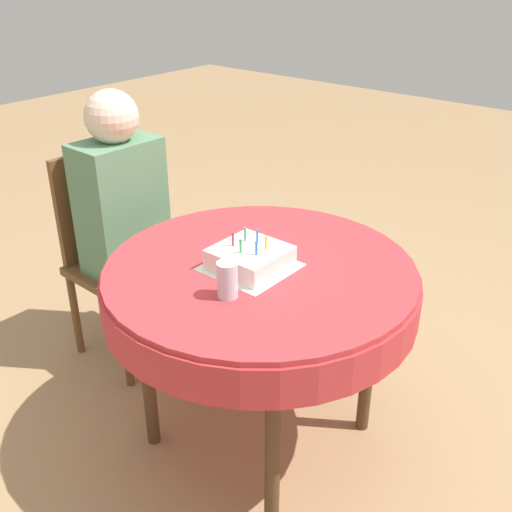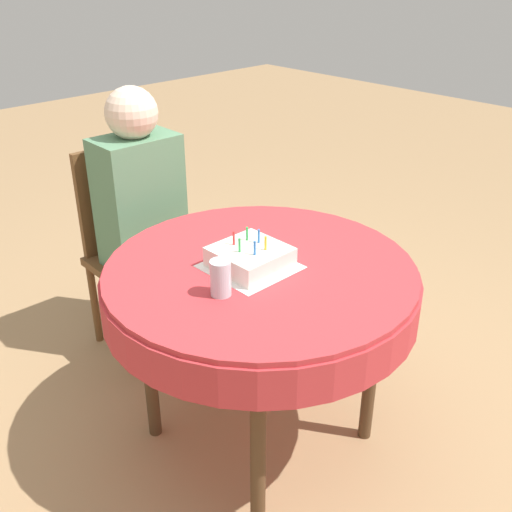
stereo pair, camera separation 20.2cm
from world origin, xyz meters
The scene contains 7 objects.
ground_plane centered at (0.00, 0.00, 0.00)m, with size 12.00×12.00×0.00m, color #A37F56.
dining_table centered at (0.00, 0.00, 0.67)m, with size 1.09×1.09×0.76m.
chair centered at (0.06, 0.90, 0.51)m, with size 0.44×0.44×0.95m.
person centered at (0.06, 0.80, 0.75)m, with size 0.35×0.32×1.24m.
napkin centered at (-0.03, 0.02, 0.76)m, with size 0.28×0.28×0.00m.
birthday_cake centered at (-0.03, 0.02, 0.80)m, with size 0.23×0.23×0.12m.
drinking_glass centered at (-0.22, -0.05, 0.82)m, with size 0.07×0.07×0.12m.
Camera 2 is at (-1.26, -1.29, 1.73)m, focal length 42.00 mm.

